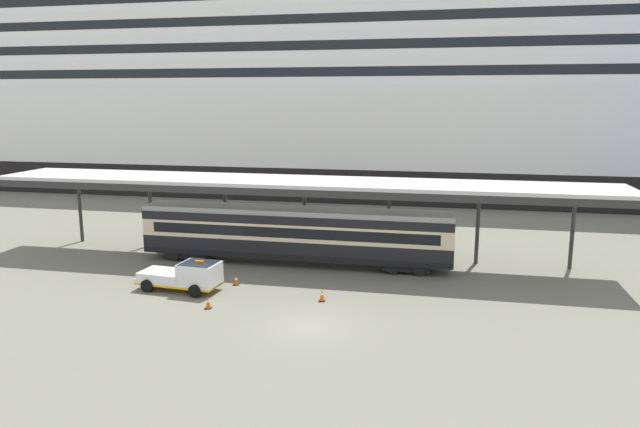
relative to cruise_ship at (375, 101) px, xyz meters
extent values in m
plane|color=slate|center=(2.41, -47.87, -11.59)|extent=(400.00, 400.00, 0.00)
cube|color=black|center=(0.02, 0.01, -9.62)|extent=(174.80, 22.56, 3.95)
cube|color=white|center=(0.02, 0.01, -3.04)|extent=(174.80, 22.56, 9.21)
cube|color=white|center=(0.02, 0.01, 3.03)|extent=(160.81, 20.76, 2.92)
cube|color=black|center=(0.02, -10.32, 3.17)|extent=(153.82, 0.12, 1.05)
cube|color=white|center=(0.02, 0.01, 5.95)|extent=(154.38, 19.93, 2.92)
cube|color=black|center=(0.02, -9.91, 6.10)|extent=(147.67, 0.12, 1.05)
cube|color=white|center=(0.02, 0.01, 8.88)|extent=(147.95, 19.10, 2.92)
cube|color=black|center=(0.02, -9.49, 9.02)|extent=(141.52, 0.12, 1.05)
cube|color=white|center=(0.02, 0.01, 11.80)|extent=(141.52, 18.27, 2.92)
cube|color=silver|center=(-1.28, -35.89, -5.62)|extent=(44.94, 5.73, 0.25)
cube|color=#2E2E2E|center=(-1.28, -38.65, -6.00)|extent=(44.94, 0.20, 0.50)
cylinder|color=#2E2E2E|center=(-20.54, -33.42, -8.67)|extent=(0.28, 0.28, 5.84)
cylinder|color=#2E2E2E|center=(-14.12, -33.42, -8.67)|extent=(0.28, 0.28, 5.84)
cylinder|color=#2E2E2E|center=(-7.70, -33.42, -8.67)|extent=(0.28, 0.28, 5.84)
cylinder|color=#2E2E2E|center=(-1.28, -33.42, -8.67)|extent=(0.28, 0.28, 5.84)
cylinder|color=#2E2E2E|center=(5.14, -33.42, -8.67)|extent=(0.28, 0.28, 5.84)
cylinder|color=#2E2E2E|center=(11.56, -33.42, -8.67)|extent=(0.28, 0.28, 5.84)
cylinder|color=#2E2E2E|center=(17.98, -33.42, -8.67)|extent=(0.28, 0.28, 5.84)
cube|color=black|center=(-1.28, -36.39, -10.74)|extent=(22.37, 2.80, 0.40)
cube|color=black|center=(-1.28, -36.39, -10.09)|extent=(22.37, 2.80, 0.90)
cube|color=beige|center=(-1.28, -36.39, -9.04)|extent=(22.37, 2.80, 1.20)
cube|color=black|center=(-1.28, -37.76, -8.99)|extent=(20.58, 0.08, 0.72)
cube|color=black|center=(-1.28, -36.39, -8.14)|extent=(22.37, 2.80, 0.60)
cube|color=#A1A1A1|center=(-1.28, -36.39, -7.66)|extent=(22.37, 2.69, 0.36)
cube|color=black|center=(-9.33, -36.39, -11.14)|extent=(3.20, 2.35, 0.50)
cylinder|color=black|center=(-10.23, -37.56, -11.17)|extent=(0.84, 0.12, 0.84)
cylinder|color=black|center=(-8.43, -37.56, -11.17)|extent=(0.84, 0.12, 0.84)
cube|color=black|center=(6.78, -36.39, -11.14)|extent=(3.20, 2.35, 0.50)
cylinder|color=black|center=(5.88, -37.56, -11.17)|extent=(0.84, 0.12, 0.84)
cylinder|color=black|center=(7.68, -37.56, -11.17)|extent=(0.84, 0.12, 0.84)
cube|color=white|center=(-6.92, -43.58, -11.01)|extent=(5.37, 2.49, 0.36)
cube|color=#F2B20C|center=(-6.92, -43.58, -11.14)|extent=(5.37, 2.51, 0.12)
cube|color=white|center=(-5.47, -43.72, -10.28)|extent=(2.46, 2.13, 1.10)
cube|color=#19232D|center=(-5.47, -43.72, -9.93)|extent=(2.25, 2.03, 0.44)
cube|color=orange|center=(-5.47, -43.72, -9.65)|extent=(0.58, 0.25, 0.16)
cube|color=white|center=(-7.95, -43.48, -10.65)|extent=(3.08, 2.19, 0.36)
cylinder|color=black|center=(-5.16, -42.74, -11.19)|extent=(0.82, 0.33, 0.80)
cylinder|color=black|center=(-5.36, -44.74, -11.19)|extent=(0.82, 0.33, 0.80)
cylinder|color=black|center=(-8.48, -42.42, -11.19)|extent=(0.82, 0.33, 0.80)
cylinder|color=black|center=(-8.67, -44.41, -11.19)|extent=(0.82, 0.33, 0.80)
cube|color=black|center=(-3.79, -41.90, -11.57)|extent=(0.36, 0.36, 0.04)
cone|color=#EA590F|center=(-3.79, -41.90, -11.23)|extent=(0.30, 0.30, 0.64)
cylinder|color=white|center=(-3.79, -41.90, -11.20)|extent=(0.17, 0.17, 0.09)
cube|color=black|center=(-3.84, -46.35, -11.57)|extent=(0.36, 0.36, 0.04)
cone|color=#EA590F|center=(-3.84, -46.35, -11.20)|extent=(0.30, 0.30, 0.70)
cylinder|color=white|center=(-3.84, -46.35, -11.16)|extent=(0.17, 0.17, 0.10)
cube|color=black|center=(2.27, -43.78, -11.57)|extent=(0.36, 0.36, 0.04)
cone|color=#EA590F|center=(2.27, -43.78, -11.19)|extent=(0.30, 0.30, 0.73)
cylinder|color=white|center=(2.27, -43.78, -11.15)|extent=(0.17, 0.17, 0.10)
camera|label=1|loc=(9.07, -76.11, 0.16)|focal=32.89mm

